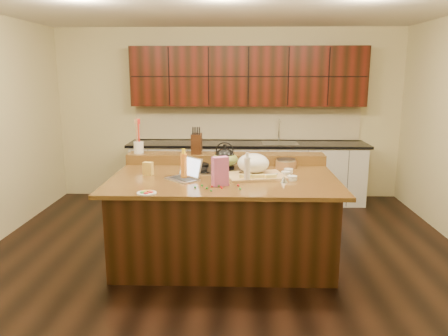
{
  "coord_description": "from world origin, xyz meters",
  "views": [
    {
      "loc": [
        0.15,
        -4.55,
        2.01
      ],
      "look_at": [
        0.0,
        0.05,
        1.0
      ],
      "focal_mm": 35.0,
      "sensor_mm": 36.0,
      "label": 1
    }
  ],
  "objects": [
    {
      "name": "room",
      "position": [
        0.0,
        0.0,
        1.35
      ],
      "size": [
        5.52,
        5.02,
        2.72
      ],
      "color": "black",
      "rests_on": "ground"
    },
    {
      "name": "island",
      "position": [
        0.0,
        0.0,
        0.46
      ],
      "size": [
        2.4,
        1.6,
        0.92
      ],
      "color": "black",
      "rests_on": "ground"
    },
    {
      "name": "back_ledge",
      "position": [
        0.0,
        0.7,
        0.98
      ],
      "size": [
        2.4,
        0.3,
        0.12
      ],
      "primitive_type": "cube",
      "color": "black",
      "rests_on": "island"
    },
    {
      "name": "cooktop",
      "position": [
        0.0,
        0.3,
        0.94
      ],
      "size": [
        0.92,
        0.52,
        0.05
      ],
      "color": "gray",
      "rests_on": "island"
    },
    {
      "name": "back_counter",
      "position": [
        0.3,
        2.23,
        0.98
      ],
      "size": [
        3.7,
        0.66,
        2.4
      ],
      "color": "silver",
      "rests_on": "ground"
    },
    {
      "name": "kettle",
      "position": [
        0.0,
        0.3,
        1.07
      ],
      "size": [
        0.24,
        0.24,
        0.21
      ],
      "primitive_type": "ellipsoid",
      "rotation": [
        0.0,
        0.0,
        -0.04
      ],
      "color": "black",
      "rests_on": "cooktop"
    },
    {
      "name": "green_bowl",
      "position": [
        0.0,
        0.3,
        1.05
      ],
      "size": [
        0.32,
        0.32,
        0.16
      ],
      "primitive_type": "ellipsoid",
      "rotation": [
        0.0,
        0.0,
        0.07
      ],
      "color": "olive",
      "rests_on": "cooktop"
    },
    {
      "name": "laptop",
      "position": [
        -0.39,
        -0.14,
        0.98
      ],
      "size": [
        0.41,
        0.42,
        0.23
      ],
      "rotation": [
        0.0,
        0.0,
        -0.8
      ],
      "color": "#B7B7BC",
      "rests_on": "island"
    },
    {
      "name": "oil_bottle",
      "position": [
        -0.41,
        -0.13,
        1.06
      ],
      "size": [
        0.07,
        0.07,
        0.27
      ],
      "primitive_type": "cylinder",
      "rotation": [
        0.0,
        0.0,
        -0.07
      ],
      "color": "orange",
      "rests_on": "island"
    },
    {
      "name": "vinegar_bottle",
      "position": [
        0.24,
        -0.23,
        1.04
      ],
      "size": [
        0.07,
        0.07,
        0.25
      ],
      "primitive_type": "cylinder",
      "rotation": [
        0.0,
        0.0,
        -0.16
      ],
      "color": "silver",
      "rests_on": "island"
    },
    {
      "name": "wooden_tray",
      "position": [
        0.32,
        0.04,
        1.03
      ],
      "size": [
        0.67,
        0.55,
        0.24
      ],
      "rotation": [
        0.0,
        0.0,
        0.22
      ],
      "color": "tan",
      "rests_on": "island"
    },
    {
      "name": "ramekin_a",
      "position": [
        0.67,
        0.06,
        0.94
      ],
      "size": [
        0.11,
        0.11,
        0.04
      ],
      "primitive_type": "cylinder",
      "rotation": [
        0.0,
        0.0,
        0.15
      ],
      "color": "white",
      "rests_on": "island"
    },
    {
      "name": "ramekin_b",
      "position": [
        0.71,
        -0.15,
        0.94
      ],
      "size": [
        0.12,
        0.12,
        0.04
      ],
      "primitive_type": "cylinder",
      "rotation": [
        0.0,
        0.0,
        0.23
      ],
      "color": "white",
      "rests_on": "island"
    },
    {
      "name": "ramekin_c",
      "position": [
        0.71,
        0.19,
        0.94
      ],
      "size": [
        0.1,
        0.1,
        0.04
      ],
      "primitive_type": "cylinder",
      "rotation": [
        0.0,
        0.0,
        0.03
      ],
      "color": "white",
      "rests_on": "island"
    },
    {
      "name": "strainer_bowl",
      "position": [
        0.71,
        0.43,
        0.97
      ],
      "size": [
        0.31,
        0.31,
        0.09
      ],
      "primitive_type": "cylinder",
      "rotation": [
        0.0,
        0.0,
        0.35
      ],
      "color": "#996B3F",
      "rests_on": "island"
    },
    {
      "name": "kitchen_timer",
      "position": [
        0.62,
        -0.25,
        0.96
      ],
      "size": [
        0.09,
        0.09,
        0.07
      ],
      "primitive_type": "cone",
      "rotation": [
        0.0,
        0.0,
        0.16
      ],
      "color": "silver",
      "rests_on": "island"
    },
    {
      "name": "pink_bag",
      "position": [
        -0.02,
        -0.4,
        1.06
      ],
      "size": [
        0.17,
        0.14,
        0.29
      ],
      "primitive_type": "cube",
      "rotation": [
        0.0,
        0.0,
        0.42
      ],
      "color": "#BF5A98",
      "rests_on": "island"
    },
    {
      "name": "candy_plate",
      "position": [
        -0.69,
        -0.71,
        0.93
      ],
      "size": [
        0.22,
        0.22,
        0.01
      ],
      "primitive_type": "cylinder",
      "rotation": [
        0.0,
        0.0,
        -0.24
      ],
      "color": "white",
      "rests_on": "island"
    },
    {
      "name": "package_box",
      "position": [
        -0.82,
        0.03,
        0.99
      ],
      "size": [
        0.11,
        0.09,
        0.14
      ],
      "primitive_type": "cube",
      "rotation": [
        0.0,
        0.0,
        -0.2
      ],
      "color": "gold",
      "rests_on": "island"
    },
    {
      "name": "utensil_crock",
      "position": [
        -1.07,
        0.7,
        1.11
      ],
      "size": [
        0.13,
        0.13,
        0.14
      ],
      "primitive_type": "cylinder",
      "rotation": [
        0.0,
        0.0,
        -0.09
      ],
      "color": "white",
      "rests_on": "back_ledge"
    },
    {
      "name": "knife_block",
      "position": [
        -0.35,
        0.7,
        1.16
      ],
      "size": [
        0.12,
        0.2,
        0.24
      ],
      "primitive_type": "cube",
      "rotation": [
        0.0,
        0.0,
        -0.01
      ],
      "color": "black",
      "rests_on": "back_ledge"
    },
    {
      "name": "gumdrop_0",
      "position": [
        -0.0,
        -0.52,
        0.93
      ],
      "size": [
        0.02,
        0.02,
        0.02
      ],
      "primitive_type": "ellipsoid",
      "color": "red",
      "rests_on": "island"
    },
    {
      "name": "gumdrop_1",
      "position": [
        -0.26,
        -0.5,
        0.93
      ],
      "size": [
        0.02,
        0.02,
        0.02
      ],
      "primitive_type": "ellipsoid",
      "color": "#198C26",
      "rests_on": "island"
    },
    {
      "name": "gumdrop_2",
      "position": [
        0.15,
        -0.42,
        0.93
      ],
      "size": [
        0.02,
        0.02,
        0.02
      ],
      "primitive_type": "ellipsoid",
      "color": "red",
      "rests_on": "island"
    },
    {
      "name": "gumdrop_3",
      "position": [
        -0.15,
        -0.53,
        0.93
      ],
      "size": [
        0.02,
        0.02,
        0.02
      ],
      "primitive_type": "ellipsoid",
      "color": "#198C26",
      "rests_on": "island"
    },
    {
      "name": "gumdrop_4",
      "position": [
        0.15,
        -0.4,
        0.93
      ],
      "size": [
        0.02,
        0.02,
        0.02
      ],
      "primitive_type": "ellipsoid",
      "color": "red",
      "rests_on": "island"
    },
    {
      "name": "gumdrop_5",
      "position": [
        0.17,
        -0.55,
        0.93
      ],
      "size": [
        0.02,
        0.02,
        0.02
      ],
      "primitive_type": "ellipsoid",
      "color": "#198C26",
      "rests_on": "island"
    },
    {
      "name": "gumdrop_6",
      "position": [
        -0.1,
        -0.47,
        0.93
      ],
      "size": [
        0.02,
        0.02,
        0.02
      ],
      "primitive_type": "ellipsoid",
      "color": "red",
      "rests_on": "island"
    },
    {
      "name": "gumdrop_7",
      "position": [
        -0.2,
        -0.43,
        0.93
      ],
      "size": [
        0.02,
        0.02,
        0.02
      ],
      "primitive_type": "ellipsoid",
      "color": "#198C26",
      "rests_on": "island"
    },
    {
      "name": "gumdrop_8",
      "position": [
        0.06,
        -0.39,
        0.93
      ],
      "size": [
        0.02,
        0.02,
        0.02
      ],
      "primitive_type": "ellipsoid",
      "color": "red",
      "rests_on": "island"
    },
    {
      "name": "gumdrop_9",
      "position": [
        -0.1,
        -0.62,
        0.93
      ],
      "size": [
        0.02,
        0.02,
        0.02
      ],
      "primitive_type": "ellipsoid",
      "color": "#198C26",
      "rests_on": "island"
    },
    {
      "name": "gumdrop_10",
      "position": [
        -0.01,
        -0.49,
        0.93
      ],
      "size": [
        0.02,
        0.02,
        0.02
      ],
      "primitive_type": "ellipsoid",
      "color": "red",
      "rests_on": "island"
    },
    {
      "name": "gumdrop_11",
      "position": [
        -0.04,
        -0.44,
        0.93
      ],
      "size": [
        0.02,
        0.02,
        0.02
      ],
      "primitive_type": "ellipsoid",
      "color": "#198C26",
      "rests_on": "island"
    }
  ]
}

